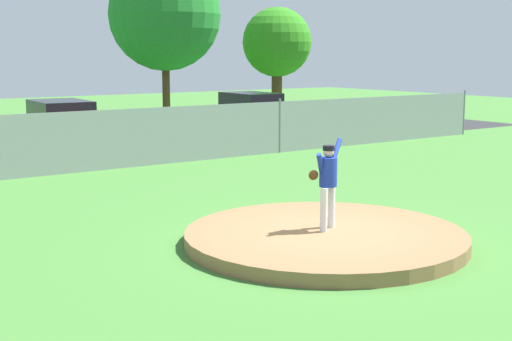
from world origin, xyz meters
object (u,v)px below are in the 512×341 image
(parked_car_burgundy, at_px, (251,116))
(pitcher_youth, at_px, (328,178))
(parked_car_red, at_px, (61,127))
(baseball, at_px, (327,217))

(parked_car_burgundy, bearing_deg, pitcher_youth, -119.96)
(parked_car_red, xyz_separation_m, parked_car_burgundy, (8.08, 0.05, 0.00))
(pitcher_youth, height_order, parked_car_red, pitcher_youth)
(parked_car_red, bearing_deg, baseball, -89.07)
(pitcher_youth, bearing_deg, parked_car_red, 88.68)
(pitcher_youth, xyz_separation_m, parked_car_red, (0.34, 14.56, -0.34))
(baseball, height_order, parked_car_red, parked_car_red)
(parked_car_burgundy, bearing_deg, parked_car_red, -179.67)
(pitcher_youth, relative_size, parked_car_burgundy, 0.35)
(parked_car_red, bearing_deg, pitcher_youth, -91.32)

